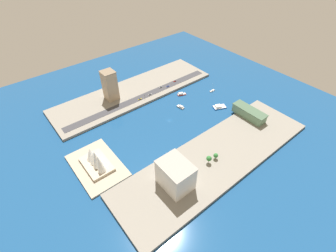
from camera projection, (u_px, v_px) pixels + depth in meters
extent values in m
plane|color=navy|center=(169.00, 120.00, 309.63)|extent=(440.00, 440.00, 0.00)
cube|color=gray|center=(217.00, 157.00, 261.13)|extent=(70.00, 240.00, 3.22)
cube|color=gray|center=(134.00, 92.00, 356.02)|extent=(70.00, 240.00, 3.22)
cube|color=#A89E89|center=(97.00, 166.00, 252.52)|extent=(66.02, 43.83, 2.00)
cube|color=#38383D|center=(142.00, 97.00, 343.10)|extent=(11.74, 228.00, 0.15)
cube|color=#999EA3|center=(180.00, 107.00, 329.06)|extent=(10.87, 5.80, 1.56)
cone|color=#999EA3|center=(177.00, 105.00, 331.96)|extent=(1.57, 1.57, 1.40)
cube|color=white|center=(181.00, 106.00, 327.28)|extent=(5.84, 3.74, 1.88)
cube|color=beige|center=(180.00, 107.00, 328.51)|extent=(10.43, 5.56, 0.10)
cube|color=red|center=(182.00, 94.00, 352.23)|extent=(8.57, 12.84, 1.49)
cone|color=red|center=(186.00, 94.00, 353.61)|extent=(1.75, 1.75, 1.34)
cube|color=white|center=(181.00, 93.00, 350.68)|extent=(5.42, 6.94, 2.25)
cube|color=beige|center=(182.00, 94.00, 351.71)|extent=(8.23, 12.32, 0.10)
cube|color=blue|center=(219.00, 107.00, 329.34)|extent=(15.43, 19.48, 1.42)
cone|color=blue|center=(226.00, 106.00, 331.12)|extent=(1.69, 1.69, 1.28)
cube|color=white|center=(218.00, 106.00, 327.71)|extent=(8.91, 9.44, 2.23)
cube|color=beige|center=(220.00, 107.00, 328.84)|extent=(14.82, 18.70, 0.10)
cube|color=white|center=(212.00, 91.00, 359.58)|extent=(3.21, 9.10, 1.08)
cone|color=white|center=(214.00, 90.00, 361.98)|extent=(1.02, 1.02, 0.97)
cube|color=white|center=(212.00, 91.00, 358.39)|extent=(2.01, 4.83, 0.85)
cube|color=beige|center=(212.00, 91.00, 359.19)|extent=(3.08, 8.74, 0.10)
cylinder|color=silver|center=(213.00, 87.00, 355.76)|extent=(0.24, 0.24, 11.18)
cube|color=slate|center=(249.00, 113.00, 306.52)|extent=(42.42, 14.57, 10.74)
cube|color=#47624A|center=(250.00, 110.00, 302.71)|extent=(44.12, 15.15, 0.80)
cube|color=tan|center=(110.00, 86.00, 327.96)|extent=(16.95, 16.22, 40.29)
cube|color=#7C6B55|center=(107.00, 72.00, 314.41)|extent=(17.63, 16.87, 0.80)
cube|color=silver|center=(175.00, 175.00, 223.28)|extent=(30.97, 24.26, 27.85)
cube|color=#9D9992|center=(176.00, 165.00, 213.83)|extent=(32.21, 25.23, 0.80)
cylinder|color=black|center=(141.00, 99.00, 339.16)|extent=(0.28, 0.65, 0.64)
cylinder|color=black|center=(141.00, 99.00, 338.24)|extent=(0.28, 0.65, 0.64)
cylinder|color=black|center=(139.00, 99.00, 337.66)|extent=(0.28, 0.65, 0.64)
cylinder|color=black|center=(139.00, 100.00, 336.74)|extent=(0.28, 0.65, 0.64)
cube|color=yellow|center=(140.00, 99.00, 337.77)|extent=(1.94, 4.92, 0.74)
cube|color=#262D38|center=(140.00, 99.00, 337.26)|extent=(1.63, 2.78, 0.48)
cylinder|color=black|center=(174.00, 82.00, 372.68)|extent=(0.27, 0.65, 0.64)
cylinder|color=black|center=(174.00, 81.00, 373.57)|extent=(0.27, 0.65, 0.64)
cylinder|color=black|center=(176.00, 81.00, 374.24)|extent=(0.27, 0.65, 0.64)
cylinder|color=black|center=(175.00, 81.00, 375.13)|extent=(0.27, 0.65, 0.64)
cube|color=red|center=(175.00, 81.00, 373.70)|extent=(1.86, 4.64, 0.83)
cube|color=#262D38|center=(175.00, 81.00, 373.33)|extent=(1.60, 2.61, 0.62)
cylinder|color=black|center=(160.00, 88.00, 359.64)|extent=(0.28, 0.65, 0.64)
cylinder|color=black|center=(159.00, 87.00, 360.69)|extent=(0.28, 0.65, 0.64)
cylinder|color=black|center=(162.00, 87.00, 361.04)|extent=(0.28, 0.65, 0.64)
cylinder|color=black|center=(161.00, 87.00, 362.09)|extent=(0.28, 0.65, 0.64)
cube|color=#B7B7BC|center=(161.00, 87.00, 360.66)|extent=(2.13, 4.57, 0.82)
cube|color=#262D38|center=(161.00, 87.00, 360.33)|extent=(1.81, 2.59, 0.48)
cylinder|color=black|center=(151.00, 94.00, 347.53)|extent=(0.28, 0.65, 0.64)
cylinder|color=black|center=(151.00, 95.00, 346.54)|extent=(0.28, 0.65, 0.64)
cylinder|color=black|center=(149.00, 95.00, 345.96)|extent=(0.28, 0.65, 0.64)
cylinder|color=black|center=(149.00, 95.00, 344.96)|extent=(0.28, 0.65, 0.64)
cube|color=white|center=(150.00, 95.00, 346.06)|extent=(2.08, 5.16, 0.77)
cube|color=#262D38|center=(150.00, 94.00, 345.54)|extent=(1.75, 2.92, 0.48)
cylinder|color=black|center=(168.00, 86.00, 364.29)|extent=(0.27, 0.65, 0.64)
cylinder|color=black|center=(169.00, 86.00, 363.32)|extent=(0.27, 0.65, 0.64)
cylinder|color=black|center=(167.00, 86.00, 362.73)|extent=(0.27, 0.65, 0.64)
cylinder|color=black|center=(167.00, 87.00, 361.77)|extent=(0.27, 0.65, 0.64)
cube|color=blue|center=(168.00, 86.00, 362.84)|extent=(2.07, 4.57, 0.76)
cube|color=#262D38|center=(168.00, 86.00, 362.29)|extent=(1.77, 2.58, 0.57)
cylinder|color=black|center=(145.00, 98.00, 337.10)|extent=(0.18, 0.18, 5.50)
cube|color=black|center=(145.00, 96.00, 334.96)|extent=(0.36, 0.36, 1.00)
sphere|color=red|center=(145.00, 95.00, 334.72)|extent=(0.24, 0.24, 0.24)
sphere|color=yellow|center=(145.00, 96.00, 334.96)|extent=(0.24, 0.24, 0.24)
sphere|color=green|center=(145.00, 96.00, 335.19)|extent=(0.24, 0.24, 0.24)
cube|color=#BCAD93|center=(97.00, 164.00, 250.87)|extent=(36.93, 23.91, 3.00)
cone|color=white|center=(100.00, 164.00, 237.14)|extent=(10.89, 8.54, 19.69)
cone|color=white|center=(96.00, 159.00, 241.79)|extent=(12.49, 10.27, 20.28)
cone|color=white|center=(94.00, 157.00, 248.17)|extent=(12.87, 10.96, 13.34)
cone|color=white|center=(91.00, 153.00, 251.38)|extent=(13.51, 11.59, 14.49)
cylinder|color=brown|center=(215.00, 158.00, 256.10)|extent=(0.50, 0.50, 2.76)
sphere|color=#2D7233|center=(216.00, 155.00, 253.89)|extent=(4.95, 4.95, 4.95)
cylinder|color=brown|center=(208.00, 161.00, 251.31)|extent=(0.50, 0.50, 4.30)
sphere|color=#2D7233|center=(209.00, 158.00, 248.42)|extent=(5.54, 5.54, 5.54)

